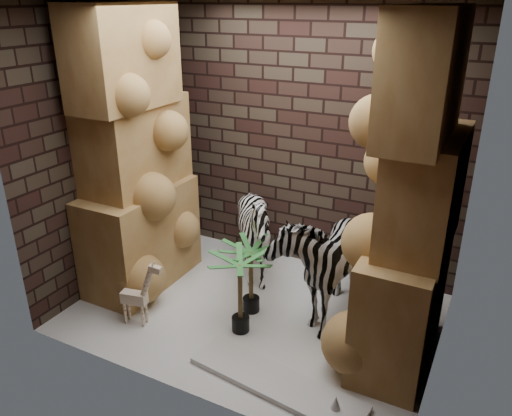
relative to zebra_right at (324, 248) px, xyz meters
The scene contains 13 objects.
floor 0.98m from the zebra_right, 148.08° to the right, with size 3.50×3.50×0.00m, color silver.
wall_back 1.32m from the zebra_right, 123.12° to the left, with size 3.50×3.50×0.00m, color black.
wall_front 1.89m from the zebra_right, 109.79° to the right, with size 3.50×3.50×0.00m, color black.
wall_left 2.49m from the zebra_right, behind, with size 3.00×3.00×0.00m, color black.
wall_right 1.46m from the zebra_right, 17.15° to the right, with size 3.00×3.00×0.00m, color black.
rock_pillar_left 2.16m from the zebra_right, 169.66° to the right, with size 0.68×1.30×3.00m, color tan, non-canonical shape.
rock_pillar_right 1.21m from the zebra_right, 23.26° to the right, with size 0.58×1.25×3.00m, color tan, non-canonical shape.
zebra_right is the anchor object (origin of this frame).
zebra_left 0.90m from the zebra_right, 166.49° to the left, with size 0.94×1.17×1.06m, color white.
giraffe_toy 1.89m from the zebra_right, 145.47° to the right, with size 0.38×0.13×0.73m, color beige, non-canonical shape.
palm_front 0.79m from the zebra_right, 150.94° to the right, with size 0.36×0.36×0.76m, color #1A6B30, non-canonical shape.
palm_back 0.94m from the zebra_right, 129.12° to the right, with size 0.36×0.36×0.81m, color #1A6B30, non-canonical shape.
surfboard 1.39m from the zebra_right, 87.11° to the right, with size 1.54×0.38×0.05m, color silver.
Camera 1 is at (2.00, -3.83, 2.98)m, focal length 35.40 mm.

